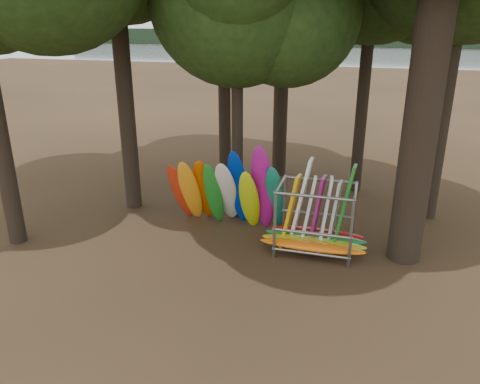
# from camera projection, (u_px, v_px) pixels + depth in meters

# --- Properties ---
(ground) EXTENTS (120.00, 120.00, 0.00)m
(ground) POSITION_uv_depth(u_px,v_px,m) (246.00, 253.00, 14.43)
(ground) COLOR #47331E
(ground) RESTS_ON ground
(lake) EXTENTS (160.00, 160.00, 0.00)m
(lake) POSITION_uv_depth(u_px,v_px,m) (353.00, 67.00, 68.50)
(lake) COLOR gray
(lake) RESTS_ON ground
(far_shore) EXTENTS (160.00, 4.00, 4.00)m
(far_shore) POSITION_uv_depth(u_px,v_px,m) (365.00, 39.00, 112.86)
(far_shore) COLOR black
(far_shore) RESTS_ON ground
(kayak_row) EXTENTS (4.02, 2.12, 3.26)m
(kayak_row) POSITION_uv_depth(u_px,v_px,m) (228.00, 193.00, 15.64)
(kayak_row) COLOR red
(kayak_row) RESTS_ON ground
(storage_rack) EXTENTS (3.20, 1.54, 2.90)m
(storage_rack) POSITION_uv_depth(u_px,v_px,m) (315.00, 222.00, 14.20)
(storage_rack) COLOR gray
(storage_rack) RESTS_ON ground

